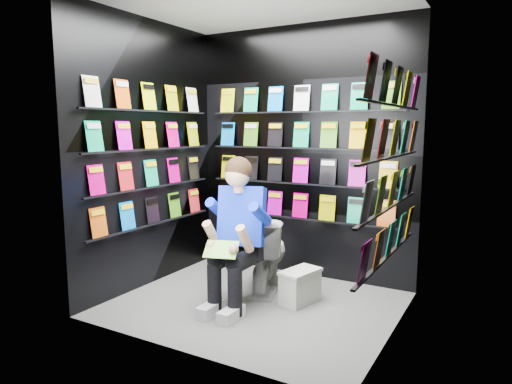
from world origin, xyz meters
The scene contains 13 objects.
floor centered at (0.00, 0.00, 0.00)m, with size 2.40×2.40×0.00m, color slate.
wall_back centered at (0.00, 1.00, 1.30)m, with size 2.40×0.04×2.60m, color black.
wall_front centered at (0.00, -1.00, 1.30)m, with size 2.40×0.04×2.60m, color black.
wall_left centered at (-1.20, 0.00, 1.30)m, with size 0.04×2.00×2.60m, color black.
wall_right centered at (1.20, 0.00, 1.30)m, with size 0.04×2.00×2.60m, color black.
comics_back centered at (0.00, 0.97, 1.31)m, with size 2.10×0.06×1.37m, color #D6550F, non-canonical shape.
comics_left centered at (-1.17, 0.00, 1.31)m, with size 0.06×1.70×1.37m, color #D6550F, non-canonical shape.
comics_right centered at (1.17, 0.00, 1.31)m, with size 0.06×1.70×1.37m, color #D6550F, non-canonical shape.
toilet centered at (-0.10, 0.36, 0.37)m, with size 0.42×0.75×0.73m, color white.
longbox centered at (0.34, 0.24, 0.14)m, with size 0.20×0.37×0.28m, color silver.
longbox_lid centered at (0.34, 0.24, 0.29)m, with size 0.22×0.39×0.03m, color silver.
reader centered at (-0.10, -0.02, 0.78)m, with size 0.53×0.78×1.43m, color #0E28D3, non-canonical shape.
held_comic centered at (-0.10, -0.37, 0.58)m, with size 0.27×0.01×0.19m, color #199444.
Camera 1 is at (1.93, -3.37, 1.57)m, focal length 32.00 mm.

